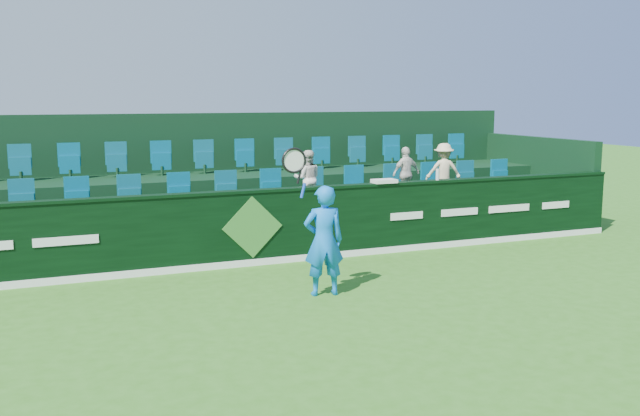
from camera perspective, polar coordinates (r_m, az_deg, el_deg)
name	(u,v)px	position (r m, az deg, el deg)	size (l,w,h in m)	color
ground	(344,332)	(9.23, 1.95, -9.92)	(60.00, 60.00, 0.00)	#2F6B19
sponsor_hoarding	(251,228)	(12.69, -5.56, -1.57)	(16.00, 0.25, 1.35)	black
stand_tier_front	(234,232)	(13.78, -6.90, -1.91)	(16.00, 2.00, 0.80)	black
stand_tier_back	(209,205)	(15.55, -8.83, 0.22)	(16.00, 1.80, 1.30)	black
stand_rear	(204,177)	(15.90, -9.27, 2.47)	(16.00, 4.10, 2.60)	black
seat_row_front	(228,193)	(14.04, -7.40, 1.18)	(13.50, 0.50, 0.60)	#045573
seat_row_back	(205,160)	(15.72, -9.18, 3.80)	(13.50, 0.50, 0.60)	#045573
tennis_player	(323,239)	(10.68, 0.27, -2.54)	(1.07, 0.49, 2.30)	blue
spectator_left	(307,178)	(14.13, -1.01, 2.38)	(0.55, 0.43, 1.13)	silver
spectator_middle	(406,174)	(15.09, 6.90, 2.75)	(0.66, 0.28, 1.13)	silver
spectator_right	(444,171)	(15.57, 9.86, 2.96)	(0.76, 0.44, 1.18)	beige
towel	(384,181)	(13.59, 5.16, 2.16)	(0.45, 0.29, 0.07)	white
drinks_bottle	(438,174)	(14.17, 9.39, 2.67)	(0.07, 0.07, 0.22)	silver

